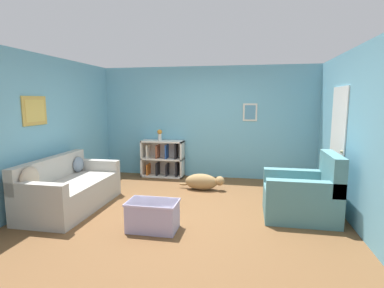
% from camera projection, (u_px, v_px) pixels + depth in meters
% --- Properties ---
extents(ground_plane, '(14.00, 14.00, 0.00)m').
position_uv_depth(ground_plane, '(188.00, 208.00, 5.08)').
color(ground_plane, brown).
extents(wall_back, '(5.60, 0.13, 2.60)m').
position_uv_depth(wall_back, '(207.00, 122.00, 7.08)').
color(wall_back, '#6BADC6').
rests_on(wall_back, ground_plane).
extents(wall_left, '(0.13, 5.00, 2.60)m').
position_uv_depth(wall_left, '(48.00, 129.00, 5.37)').
color(wall_left, '#6BADC6').
rests_on(wall_left, ground_plane).
extents(wall_right, '(0.16, 5.00, 2.60)m').
position_uv_depth(wall_right, '(356.00, 136.00, 4.43)').
color(wall_right, '#6BADC6').
rests_on(wall_right, ground_plane).
extents(couch, '(0.92, 1.84, 0.86)m').
position_uv_depth(couch, '(69.00, 190.00, 5.05)').
color(couch, '#ADA89E').
rests_on(couch, ground_plane).
extents(bookshelf, '(1.01, 0.35, 0.87)m').
position_uv_depth(bookshelf, '(163.00, 159.00, 7.18)').
color(bookshelf, silver).
rests_on(bookshelf, ground_plane).
extents(recliner_chair, '(1.07, 0.90, 1.02)m').
position_uv_depth(recliner_chair, '(304.00, 196.00, 4.65)').
color(recliner_chair, slate).
rests_on(recliner_chair, ground_plane).
extents(coffee_table, '(0.71, 0.44, 0.42)m').
position_uv_depth(coffee_table, '(153.00, 215.00, 4.21)').
color(coffee_table, '#ADA3CC').
rests_on(coffee_table, ground_plane).
extents(dog, '(0.96, 0.30, 0.33)m').
position_uv_depth(dog, '(203.00, 182.00, 6.13)').
color(dog, '#9E7A4C').
rests_on(dog, ground_plane).
extents(vase, '(0.12, 0.12, 0.26)m').
position_uv_depth(vase, '(160.00, 134.00, 7.08)').
color(vase, silver).
rests_on(vase, bookshelf).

